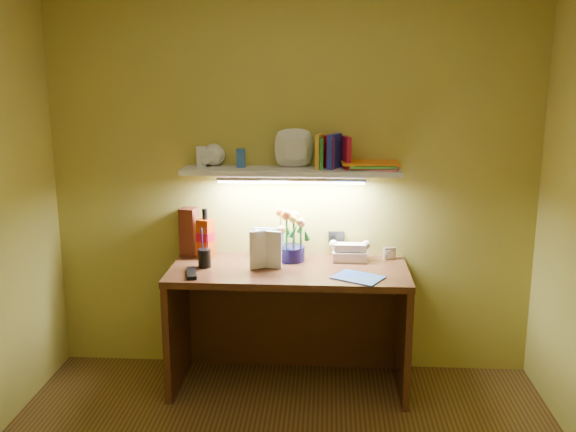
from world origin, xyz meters
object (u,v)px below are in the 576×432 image
(flower_bouquet, at_px, (291,236))
(desk_clock, at_px, (389,253))
(desk, at_px, (289,328))
(whisky_bottle, at_px, (205,233))
(telephone, at_px, (350,250))

(flower_bouquet, bearing_deg, desk_clock, 6.50)
(desk, xyz_separation_m, flower_bouquet, (0.00, 0.16, 0.53))
(flower_bouquet, bearing_deg, whisky_bottle, 177.15)
(desk, relative_size, telephone, 6.72)
(desk, height_order, flower_bouquet, flower_bouquet)
(desk_clock, bearing_deg, whisky_bottle, 164.68)
(telephone, xyz_separation_m, whisky_bottle, (-0.89, 0.00, 0.09))
(flower_bouquet, xyz_separation_m, telephone, (0.36, 0.02, -0.09))
(telephone, bearing_deg, flower_bouquet, -176.64)
(desk, relative_size, desk_clock, 19.55)
(desk, height_order, desk_clock, desk_clock)
(desk, bearing_deg, desk_clock, 20.98)
(telephone, xyz_separation_m, desk_clock, (0.25, 0.05, -0.03))
(flower_bouquet, height_order, desk_clock, flower_bouquet)
(flower_bouquet, height_order, whisky_bottle, whisky_bottle)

